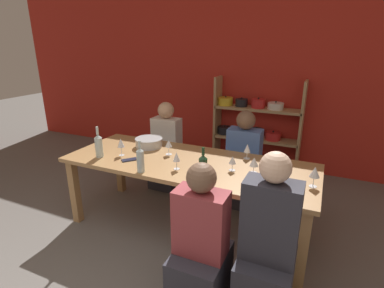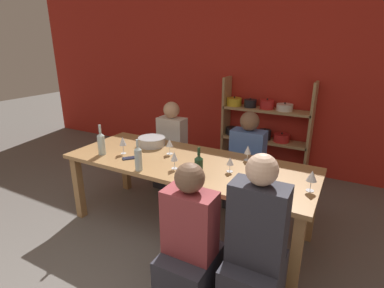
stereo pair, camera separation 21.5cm
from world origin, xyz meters
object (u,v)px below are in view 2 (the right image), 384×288
person_near_b (190,253)px  person_far_b (173,155)px  cell_phone (130,158)px  wine_glass_white_b (169,143)px  wine_glass_empty_a (123,141)px  wine_glass_empty_b (248,150)px  wine_bottle_amber (101,143)px  shelf_unit (261,135)px  wine_bottle_green (138,158)px  wine_glass_white_a (174,157)px  wine_glass_white_c (230,162)px  person_far_a (246,171)px  person_near_a (254,264)px  wine_glass_red_b (252,164)px  wine_glass_red_a (312,177)px  mixing_bowl (152,141)px  wine_bottle_dark (199,167)px

person_near_b → person_far_b: 2.00m
cell_phone → wine_glass_white_b: bearing=47.1°
wine_glass_empty_a → wine_glass_empty_b: bearing=20.4°
wine_bottle_amber → wine_glass_white_b: wine_bottle_amber is taller
wine_bottle_amber → person_near_b: 1.55m
shelf_unit → wine_glass_empty_b: bearing=-79.0°
wine_bottle_green → wine_glass_white_a: bearing=35.1°
wine_glass_empty_a → wine_glass_white_a: bearing=-6.7°
wine_glass_white_c → wine_glass_empty_a: bearing=-175.0°
wine_glass_white_c → person_near_b: (0.02, -0.78, -0.44)m
wine_bottle_amber → person_far_a: size_ratio=0.28×
wine_bottle_amber → person_near_a: bearing=-15.1°
wine_glass_red_b → wine_glass_white_b: wine_glass_white_b is taller
wine_bottle_amber → wine_glass_white_a: (0.87, 0.04, -0.01)m
shelf_unit → wine_glass_white_c: bearing=-82.4°
wine_glass_red_a → wine_glass_empty_b: size_ratio=1.13×
wine_glass_empty_a → wine_glass_white_c: 1.17m
mixing_bowl → person_far_b: 0.71m
person_far_a → wine_bottle_green: bearing=61.2°
person_far_b → wine_glass_empty_a: bearing=89.2°
shelf_unit → person_near_b: shelf_unit is taller
wine_glass_red_a → person_far_a: person_far_a is taller
cell_phone → person_near_a: 1.61m
wine_glass_white_b → person_near_b: person_near_b is taller
wine_bottle_dark → wine_glass_white_c: wine_bottle_dark is taller
shelf_unit → mixing_bowl: 1.86m
wine_glass_red_a → wine_glass_empty_b: (-0.65, 0.39, -0.02)m
shelf_unit → wine_glass_white_b: 1.88m
wine_glass_empty_b → wine_bottle_green: bearing=-137.9°
mixing_bowl → person_near_a: 1.85m
shelf_unit → person_far_b: size_ratio=1.20×
wine_glass_white_a → person_far_b: (-0.67, 1.02, -0.44)m
person_near_a → wine_glass_white_b: bearing=145.1°
wine_bottle_green → person_far_a: 1.43m
mixing_bowl → wine_glass_red_b: size_ratio=2.11×
wine_bottle_green → wine_bottle_amber: wine_bottle_amber is taller
shelf_unit → wine_bottle_green: size_ratio=4.65×
wine_glass_white_a → cell_phone: bearing=180.0°
shelf_unit → wine_glass_white_c: shelf_unit is taller
wine_glass_empty_a → person_near_b: size_ratio=0.16×
mixing_bowl → person_far_a: 1.18m
wine_bottle_amber → shelf_unit: bearing=63.0°
wine_glass_red_a → wine_glass_red_b: 0.52m
wine_bottle_green → wine_glass_white_c: bearing=26.4°
wine_glass_red_a → wine_glass_white_b: bearing=173.5°
mixing_bowl → wine_glass_empty_a: 0.38m
wine_glass_white_b → wine_glass_red_b: bearing=-5.7°
wine_glass_empty_a → person_near_a: bearing=-20.6°
wine_bottle_green → person_near_a: bearing=-15.9°
person_far_a → person_far_b: 1.06m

